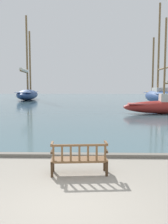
{
  "coord_description": "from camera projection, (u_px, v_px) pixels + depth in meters",
  "views": [
    {
      "loc": [
        0.42,
        -4.88,
        2.5
      ],
      "look_at": [
        0.05,
        10.0,
        1.0
      ],
      "focal_mm": 40.0,
      "sensor_mm": 36.0,
      "label": 1
    }
  ],
  "objects": [
    {
      "name": "sailboat_nearest_port",
      "position": [
        28.0,
        93.0,
        46.79
      ],
      "size": [
        4.26,
        13.81,
        15.49
      ],
      "color": "navy",
      "rests_on": "harbor_water"
    },
    {
      "name": "sailboat_nearest_starboard",
      "position": [
        158.0,
        95.0,
        36.91
      ],
      "size": [
        2.86,
        13.36,
        14.49
      ],
      "color": "navy",
      "rests_on": "harbor_water"
    },
    {
      "name": "harbor_water",
      "position": [
        88.0,
        100.0,
        48.88
      ],
      "size": [
        100.0,
        80.0,
        0.08
      ],
      "primitive_type": "cube",
      "color": "#476670",
      "rests_on": "ground"
    },
    {
      "name": "park_bench",
      "position": [
        79.0,
        158.0,
        7.12
      ],
      "size": [
        1.63,
        0.64,
        0.92
      ],
      "color": "#3D2A19",
      "rests_on": "ground"
    },
    {
      "name": "ground_plane",
      "position": [
        69.0,
        209.0,
        5.12
      ],
      "size": [
        160.0,
        160.0,
        0.0
      ],
      "primitive_type": "plane",
      "color": "gray"
    },
    {
      "name": "quay_edge_kerb",
      "position": [
        78.0,
        155.0,
        8.94
      ],
      "size": [
        40.0,
        0.3,
        0.12
      ],
      "primitive_type": "cube",
      "color": "slate",
      "rests_on": "ground"
    },
    {
      "name": "sailboat_distant_harbor",
      "position": [
        167.0,
        105.0,
        22.62
      ],
      "size": [
        7.7,
        1.93,
        8.48
      ],
      "color": "maroon",
      "rests_on": "harbor_water"
    }
  ]
}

